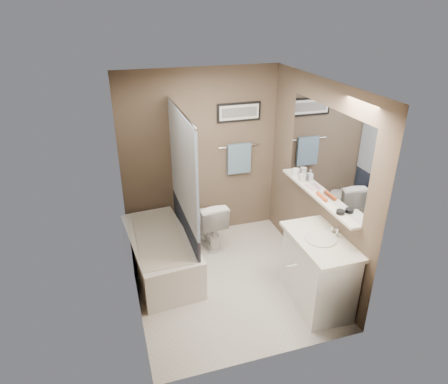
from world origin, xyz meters
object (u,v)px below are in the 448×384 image
object	(u,v)px
bathtub	(161,254)
soap_bottle	(302,176)
candle_bowl_near	(340,212)
vanity	(318,272)
toilet	(208,222)
hair_brush_front	(322,196)
glass_jar	(295,172)

from	to	relation	value
bathtub	soap_bottle	distance (m)	2.03
candle_bowl_near	vanity	bearing A→B (deg)	-178.12
toilet	vanity	size ratio (longest dim) A/B	0.77
bathtub	candle_bowl_near	distance (m)	2.27
bathtub	soap_bottle	bearing A→B (deg)	-12.38
vanity	soap_bottle	world-z (taller)	soap_bottle
hair_brush_front	toilet	bearing A→B (deg)	131.88
bathtub	glass_jar	distance (m)	2.01
vanity	hair_brush_front	xyz separation A→B (m)	(0.19, 0.39, 0.74)
hair_brush_front	soap_bottle	size ratio (longest dim) A/B	1.56
candle_bowl_near	hair_brush_front	bearing A→B (deg)	90.00
candle_bowl_near	glass_jar	size ratio (longest dim) A/B	0.90
glass_jar	soap_bottle	size ratio (longest dim) A/B	0.71
bathtub	candle_bowl_near	size ratio (longest dim) A/B	16.67
vanity	bathtub	bearing A→B (deg)	148.89
bathtub	vanity	size ratio (longest dim) A/B	1.67
vanity	glass_jar	size ratio (longest dim) A/B	9.00
soap_bottle	candle_bowl_near	bearing A→B (deg)	-90.00
vanity	hair_brush_front	distance (m)	0.86
bathtub	glass_jar	size ratio (longest dim) A/B	15.00
vanity	soap_bottle	size ratio (longest dim) A/B	6.39
vanity	glass_jar	xyz separation A→B (m)	(0.19, 1.06, 0.77)
bathtub	vanity	distance (m)	1.95
toilet	soap_bottle	bearing A→B (deg)	142.73
hair_brush_front	soap_bottle	bearing A→B (deg)	90.00
bathtub	candle_bowl_near	bearing A→B (deg)	-36.94
vanity	candle_bowl_near	world-z (taller)	candle_bowl_near
candle_bowl_near	hair_brush_front	distance (m)	0.39
candle_bowl_near	hair_brush_front	xyz separation A→B (m)	(0.00, 0.39, 0.00)
hair_brush_front	soap_bottle	distance (m)	0.49
bathtub	toilet	world-z (taller)	toilet
toilet	vanity	xyz separation A→B (m)	(0.85, -1.55, 0.05)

